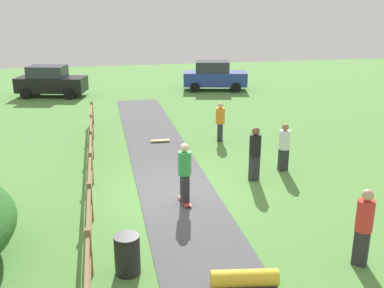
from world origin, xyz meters
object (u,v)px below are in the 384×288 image
object	(u,v)px
skater_riding	(185,170)
bystander_red	(364,224)
bystander_black	(255,151)
bystander_orange	(220,120)
bystander_white	(284,145)
parked_car_blue	(214,76)
skateboard_loose	(160,140)
parked_car_black	(51,81)
skater_fallen	(245,280)
trash_bin	(127,254)

from	to	relation	value
skater_riding	bystander_red	bearing A→B (deg)	-50.36
bystander_black	bystander_orange	bearing A→B (deg)	89.26
bystander_white	bystander_orange	world-z (taller)	bystander_white
skater_riding	parked_car_blue	size ratio (longest dim) A/B	0.41
skateboard_loose	parked_car_black	size ratio (longest dim) A/B	0.18
skater_riding	bystander_white	size ratio (longest dim) A/B	1.08
parked_car_black	bystander_orange	bearing A→B (deg)	-55.12
bystander_white	bystander_red	bearing A→B (deg)	-96.28
bystander_red	bystander_white	bearing A→B (deg)	83.72
bystander_white	parked_car_black	bearing A→B (deg)	121.08
bystander_white	skater_riding	bearing A→B (deg)	-153.19
skater_riding	skater_fallen	xyz separation A→B (m)	(0.44, -4.24, -0.85)
skater_fallen	bystander_black	distance (m)	6.02
skater_fallen	skater_riding	bearing A→B (deg)	95.93
skateboard_loose	parked_car_blue	size ratio (longest dim) A/B	0.18
bystander_white	parked_car_blue	distance (m)	15.22
parked_car_blue	trash_bin	bearing A→B (deg)	-109.60
skateboard_loose	bystander_white	xyz separation A→B (m)	(3.77, -4.15, 0.85)
trash_bin	parked_car_blue	distance (m)	21.54
parked_car_blue	bystander_black	bearing A→B (deg)	-99.87
bystander_red	parked_car_black	distance (m)	22.69
skater_riding	bystander_red	xyz separation A→B (m)	(3.25, -3.92, -0.03)
skater_riding	parked_car_blue	bearing A→B (deg)	72.67
trash_bin	parked_car_black	bearing A→B (deg)	99.39
bystander_red	parked_car_blue	xyz separation A→B (m)	(2.09, 21.04, -0.06)
skateboard_loose	bystander_white	world-z (taller)	bystander_white
skateboard_loose	bystander_black	world-z (taller)	bystander_black
bystander_red	parked_car_black	bearing A→B (deg)	111.96
bystander_white	bystander_black	bearing A→B (deg)	-153.45
skater_riding	parked_car_blue	world-z (taller)	parked_car_blue
bystander_red	parked_car_black	size ratio (longest dim) A/B	0.41
parked_car_blue	parked_car_black	bearing A→B (deg)	179.99
skater_riding	skateboard_loose	world-z (taller)	skater_riding
trash_bin	bystander_red	world-z (taller)	bystander_red
trash_bin	skater_fallen	xyz separation A→B (m)	(2.32, -1.07, -0.25)
bystander_black	bystander_white	bearing A→B (deg)	26.55
skater_riding	skater_fallen	bearing A→B (deg)	-84.07
skater_fallen	bystander_red	bearing A→B (deg)	6.51
skateboard_loose	bystander_red	world-z (taller)	bystander_red
skater_fallen	bystander_black	bearing A→B (deg)	68.83
skateboard_loose	bystander_red	xyz separation A→B (m)	(3.12, -10.04, 0.93)
skateboard_loose	bystander_orange	bearing A→B (deg)	-7.06
bystander_orange	bystander_black	bearing A→B (deg)	-90.74
trash_bin	bystander_white	xyz separation A→B (m)	(5.78, 5.14, 0.48)
skater_riding	parked_car_black	distance (m)	17.91
skater_fallen	parked_car_black	distance (m)	22.12
bystander_red	bystander_orange	world-z (taller)	bystander_red
bystander_black	trash_bin	bearing A→B (deg)	-134.94
trash_bin	skater_fallen	bearing A→B (deg)	-24.82
skater_fallen	bystander_orange	distance (m)	10.31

